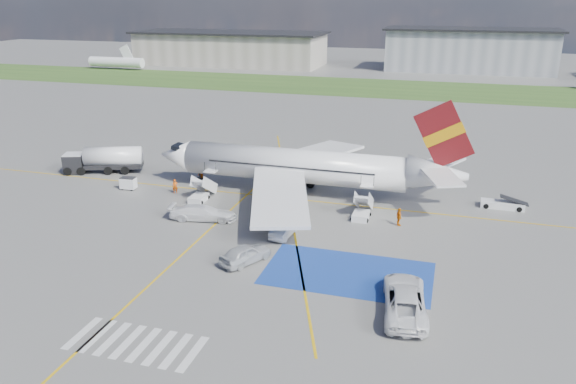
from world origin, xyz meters
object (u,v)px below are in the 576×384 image
at_px(fuel_tanker, 104,162).
at_px(car_silver_b, 284,229).
at_px(airliner, 306,167).
at_px(belt_loader, 503,205).
at_px(van_white_b, 203,211).
at_px(van_white_a, 405,295).
at_px(gpu_cart, 128,184).
at_px(car_silver_a, 245,254).

distance_m(fuel_tanker, car_silver_b, 31.47).
distance_m(airliner, belt_loader, 22.16).
height_order(airliner, van_white_b, airliner).
relative_size(fuel_tanker, van_white_a, 1.56).
distance_m(belt_loader, van_white_a, 25.76).
bearing_deg(car_silver_b, gpu_cart, -13.99).
relative_size(belt_loader, car_silver_b, 1.12).
height_order(car_silver_a, van_white_a, van_white_a).
bearing_deg(van_white_b, car_silver_b, -109.36).
height_order(belt_loader, car_silver_a, car_silver_a).
bearing_deg(car_silver_a, van_white_a, -167.95).
xyz_separation_m(airliner, car_silver_b, (1.10, -12.16, -2.67)).
distance_m(car_silver_b, van_white_a, 16.23).
height_order(fuel_tanker, car_silver_a, fuel_tanker).
bearing_deg(airliner, belt_loader, 4.82).
bearing_deg(airliner, fuel_tanker, 178.30).
relative_size(airliner, car_silver_a, 7.48).
bearing_deg(van_white_b, fuel_tanker, 49.38).
xyz_separation_m(airliner, fuel_tanker, (-27.56, 0.82, -1.97)).
bearing_deg(fuel_tanker, airliner, -21.95).
bearing_deg(airliner, car_silver_b, -84.82).
distance_m(airliner, gpu_cart, 21.47).
bearing_deg(van_white_a, belt_loader, -116.61).
xyz_separation_m(car_silver_b, van_white_a, (12.49, -10.36, 0.50)).
relative_size(fuel_tanker, belt_loader, 2.08).
height_order(airliner, car_silver_a, airliner).
distance_m(belt_loader, car_silver_b, 25.06).
distance_m(fuel_tanker, van_white_a, 47.31).
height_order(fuel_tanker, car_silver_b, fuel_tanker).
height_order(gpu_cart, car_silver_a, car_silver_a).
distance_m(gpu_cart, car_silver_b, 23.29).
xyz_separation_m(belt_loader, van_white_a, (-8.29, -24.37, 0.86)).
height_order(fuel_tanker, van_white_b, fuel_tanker).
height_order(fuel_tanker, van_white_a, fuel_tanker).
distance_m(gpu_cart, car_silver_a, 24.84).
bearing_deg(fuel_tanker, car_silver_a, -55.88).
relative_size(gpu_cart, car_silver_b, 0.43).
bearing_deg(belt_loader, car_silver_a, -137.16).
xyz_separation_m(gpu_cart, van_white_a, (34.43, -18.16, 0.55)).
distance_m(airliner, car_silver_a, 18.77).
bearing_deg(van_white_a, van_white_b, -36.47).
bearing_deg(van_white_a, car_silver_a, -23.46).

